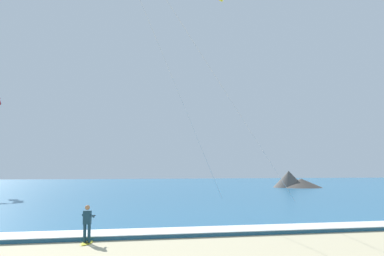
{
  "coord_description": "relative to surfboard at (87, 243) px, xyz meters",
  "views": [
    {
      "loc": [
        -5.44,
        -7.82,
        3.3
      ],
      "look_at": [
        0.63,
        17.71,
        5.68
      ],
      "focal_mm": 42.25,
      "sensor_mm": 36.0,
      "label": 1
    }
  ],
  "objects": [
    {
      "name": "surfboard",
      "position": [
        0.0,
        0.0,
        0.0
      ],
      "size": [
        0.84,
        1.47,
        0.09
      ],
      "color": "yellow",
      "rests_on": "ground"
    },
    {
      "name": "sea",
      "position": [
        5.27,
        60.61,
        0.07
      ],
      "size": [
        200.0,
        120.0,
        0.2
      ],
      "primitive_type": "cube",
      "color": "teal",
      "rests_on": "ground"
    },
    {
      "name": "kitesurfer",
      "position": [
        0.01,
        0.02,
        0.91
      ],
      "size": [
        0.63,
        0.62,
        1.69
      ],
      "color": "#143347",
      "rests_on": "ground"
    },
    {
      "name": "surf_foam",
      "position": [
        5.27,
        1.61,
        0.19
      ],
      "size": [
        200.0,
        2.32,
        0.04
      ],
      "primitive_type": "cube",
      "color": "white",
      "rests_on": "sea"
    },
    {
      "name": "headland_right",
      "position": [
        34.12,
        48.74,
        1.12
      ],
      "size": [
        8.43,
        7.93,
        2.97
      ],
      "color": "#47423D",
      "rests_on": "ground"
    }
  ]
}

